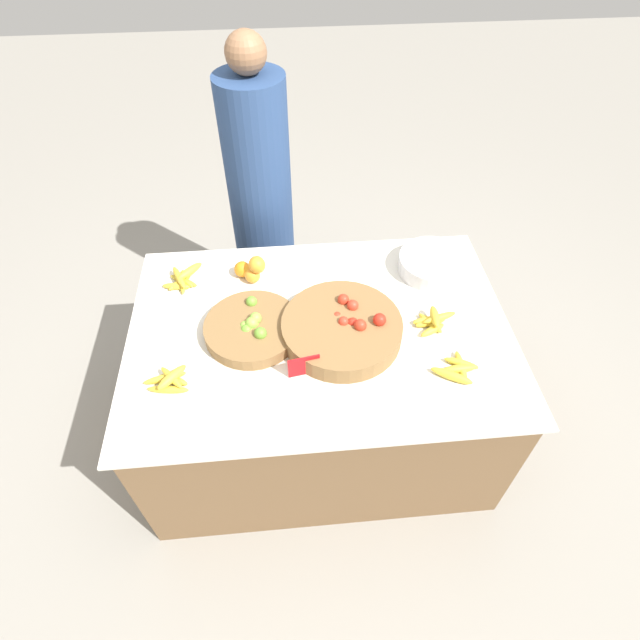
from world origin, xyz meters
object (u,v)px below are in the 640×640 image
tomato_basket (343,328)px  lime_bowl (252,329)px  metal_bowl (433,264)px  price_sign (304,366)px  vendor_person (261,207)px

tomato_basket → lime_bowl: bearing=173.3°
metal_bowl → price_sign: bearing=-139.4°
vendor_person → lime_bowl: bearing=-92.9°
metal_bowl → price_sign: (-0.61, -0.53, 0.01)m
tomato_basket → metal_bowl: size_ratio=1.53×
lime_bowl → tomato_basket: 0.36m
lime_bowl → metal_bowl: lime_bowl is taller
lime_bowl → price_sign: bearing=-48.8°
tomato_basket → price_sign: tomato_basket is taller
lime_bowl → price_sign: (0.19, -0.22, 0.02)m
price_sign → vendor_person: (-0.15, 1.09, -0.05)m
tomato_basket → price_sign: size_ratio=4.01×
price_sign → lime_bowl: bearing=121.5°
vendor_person → tomato_basket: bearing=-71.3°
lime_bowl → vendor_person: size_ratio=0.25×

